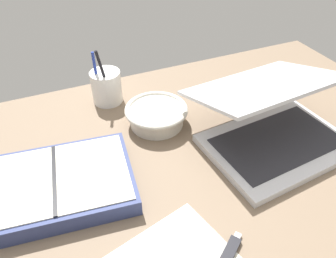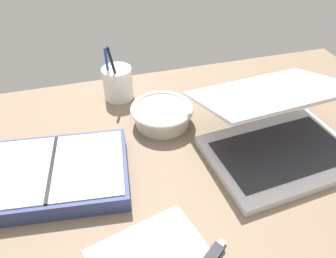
{
  "view_description": "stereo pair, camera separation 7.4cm",
  "coord_description": "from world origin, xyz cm",
  "px_view_note": "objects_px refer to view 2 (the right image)",
  "views": [
    {
      "loc": [
        -24.38,
        -41.02,
        55.83
      ],
      "look_at": [
        -1.56,
        11.78,
        9.0
      ],
      "focal_mm": 35.0,
      "sensor_mm": 36.0,
      "label": 1
    },
    {
      "loc": [
        -17.4,
        -43.52,
        55.83
      ],
      "look_at": [
        -1.56,
        11.78,
        9.0
      ],
      "focal_mm": 35.0,
      "sensor_mm": 36.0,
      "label": 2
    }
  ],
  "objects_px": {
    "laptop": "(277,132)",
    "bowl": "(161,114)",
    "pen_cup": "(118,83)",
    "planner": "(54,174)"
  },
  "relations": [
    {
      "from": "laptop",
      "to": "bowl",
      "type": "bearing_deg",
      "value": 138.53
    },
    {
      "from": "laptop",
      "to": "pen_cup",
      "type": "xyz_separation_m",
      "value": [
        -0.32,
        0.33,
        -0.0
      ]
    },
    {
      "from": "bowl",
      "to": "pen_cup",
      "type": "xyz_separation_m",
      "value": [
        -0.09,
        0.16,
        0.02
      ]
    },
    {
      "from": "bowl",
      "to": "planner",
      "type": "bearing_deg",
      "value": -153.99
    },
    {
      "from": "laptop",
      "to": "planner",
      "type": "bearing_deg",
      "value": 170.5
    },
    {
      "from": "laptop",
      "to": "planner",
      "type": "xyz_separation_m",
      "value": [
        -0.51,
        0.04,
        -0.03
      ]
    },
    {
      "from": "pen_cup",
      "to": "planner",
      "type": "height_order",
      "value": "pen_cup"
    },
    {
      "from": "bowl",
      "to": "pen_cup",
      "type": "distance_m",
      "value": 0.18
    },
    {
      "from": "bowl",
      "to": "planner",
      "type": "xyz_separation_m",
      "value": [
        -0.27,
        -0.13,
        -0.01
      ]
    },
    {
      "from": "laptop",
      "to": "bowl",
      "type": "xyz_separation_m",
      "value": [
        -0.23,
        0.17,
        -0.02
      ]
    }
  ]
}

